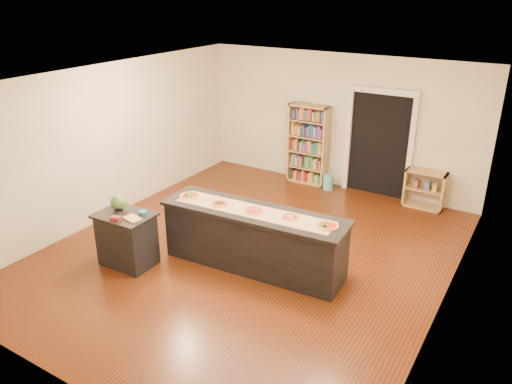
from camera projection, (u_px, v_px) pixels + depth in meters
The scene contains 17 objects.
room at pixel (249, 172), 7.62m from camera, with size 6.00×7.00×2.80m.
doorway at pixel (379, 138), 9.98m from camera, with size 1.40×0.09×2.21m.
kitchen_island at pixel (254, 239), 7.58m from camera, with size 2.88×0.78×0.95m.
side_counter at pixel (127, 239), 7.68m from camera, with size 0.86×0.63×0.85m.
bookshelf at pixel (308, 145), 10.70m from camera, with size 0.86×0.31×1.73m, color tan.
low_shelf at pixel (425, 189), 9.66m from camera, with size 0.75×0.32×0.75m, color tan.
waste_bin at pixel (328, 182), 10.60m from camera, with size 0.21×0.21×0.31m, color #5EB3D1.
kraft_paper at pixel (253, 211), 7.39m from camera, with size 2.50×0.45×0.00m, color tan.
watermelon at pixel (118, 202), 7.64m from camera, with size 0.24×0.24×0.24m, color #144214.
cutting_board at pixel (132, 218), 7.36m from camera, with size 0.28×0.19×0.02m, color tan.
package_red at pixel (116, 218), 7.32m from camera, with size 0.14×0.10×0.05m, color maroon.
package_teal at pixel (143, 213), 7.50m from camera, with size 0.13×0.13×0.05m, color #195966.
pizza_a at pixel (190, 196), 7.89m from camera, with size 0.34×0.34×0.02m.
pizza_b at pixel (219, 204), 7.61m from camera, with size 0.28×0.28×0.02m.
pizza_c at pixel (253, 210), 7.38m from camera, with size 0.31×0.31×0.02m.
pizza_d at pixel (290, 217), 7.18m from camera, with size 0.28×0.28×0.02m.
pizza_e at pixel (328, 226), 6.92m from camera, with size 0.31×0.31×0.02m.
Camera 1 is at (3.82, -6.03, 4.08)m, focal length 35.00 mm.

